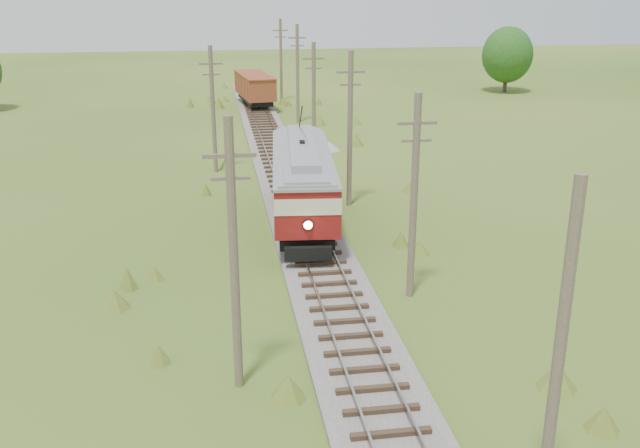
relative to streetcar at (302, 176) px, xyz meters
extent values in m
cube|color=#605B54|center=(0.00, 6.28, -2.66)|extent=(3.60, 96.00, 0.25)
cube|color=#726659|center=(-0.72, 6.28, -2.30)|extent=(0.08, 96.00, 0.17)
cube|color=#726659|center=(0.72, 6.28, -2.30)|extent=(0.08, 96.00, 0.17)
cube|color=#2D2116|center=(0.00, 6.28, -2.46)|extent=(2.40, 96.00, 0.16)
cube|color=black|center=(0.00, 0.00, -1.74)|extent=(3.68, 12.15, 0.49)
cube|color=maroon|center=(0.00, 0.00, -0.66)|extent=(4.23, 13.22, 1.19)
cube|color=beige|center=(0.00, 0.00, 0.32)|extent=(4.26, 13.29, 0.76)
cube|color=black|center=(0.00, 0.00, 0.32)|extent=(4.24, 12.71, 0.60)
cube|color=maroon|center=(0.00, 0.00, 0.86)|extent=(4.23, 13.22, 0.32)
cube|color=gray|center=(0.00, 0.00, 1.22)|extent=(4.30, 13.36, 0.41)
cube|color=gray|center=(0.00, 0.00, 1.59)|extent=(2.26, 9.83, 0.43)
sphere|color=#FFF2BF|center=(-0.61, -6.55, -0.49)|extent=(0.39, 0.39, 0.39)
cylinder|color=black|center=(0.18, 1.94, 2.81)|extent=(0.53, 5.03, 2.09)
cylinder|color=black|center=(-1.26, -4.82, -1.79)|extent=(0.21, 0.87, 0.87)
cylinder|color=black|center=(0.35, -4.97, -1.79)|extent=(0.21, 0.87, 0.87)
cylinder|color=black|center=(-0.35, 4.97, -1.79)|extent=(0.21, 0.87, 0.87)
cylinder|color=black|center=(1.27, 4.82, -1.79)|extent=(0.21, 0.87, 0.87)
cube|color=black|center=(0.00, 37.99, -1.85)|extent=(3.15, 7.89, 0.53)
cube|color=brown|center=(0.00, 37.99, -0.52)|extent=(3.81, 8.80, 2.13)
cube|color=brown|center=(0.00, 37.99, 0.60)|extent=(3.88, 8.98, 0.13)
cylinder|color=black|center=(-0.48, 35.36, -1.80)|extent=(0.23, 0.86, 0.85)
cylinder|color=black|center=(1.11, 35.56, -1.80)|extent=(0.23, 0.86, 0.85)
cylinder|color=black|center=(-1.11, 40.43, -1.80)|extent=(0.23, 0.86, 0.85)
cylinder|color=black|center=(0.48, 40.63, -1.80)|extent=(0.23, 0.86, 0.85)
cone|color=gray|center=(3.57, 18.57, -2.18)|extent=(3.23, 3.23, 1.21)
cone|color=gray|center=(4.38, 17.56, -2.43)|extent=(1.82, 1.82, 0.71)
cylinder|color=brown|center=(3.10, -22.72, 1.61)|extent=(0.30, 0.30, 8.80)
cylinder|color=brown|center=(3.30, -9.72, 1.51)|extent=(0.30, 0.30, 8.60)
cube|color=brown|center=(3.30, -9.72, 4.61)|extent=(1.60, 0.12, 0.12)
cube|color=brown|center=(3.30, -9.72, 3.91)|extent=(1.20, 0.10, 0.10)
cylinder|color=brown|center=(3.20, 3.28, 1.71)|extent=(0.30, 0.30, 9.00)
cube|color=brown|center=(3.20, 3.28, 5.01)|extent=(1.60, 0.12, 0.12)
cube|color=brown|center=(3.20, 3.28, 4.31)|extent=(1.20, 0.10, 0.10)
cylinder|color=brown|center=(3.00, 16.28, 1.41)|extent=(0.30, 0.30, 8.40)
cube|color=brown|center=(3.00, 16.28, 4.41)|extent=(1.60, 0.12, 0.12)
cube|color=brown|center=(3.00, 16.28, 3.71)|extent=(1.20, 0.10, 0.10)
cylinder|color=brown|center=(3.40, 29.28, 1.66)|extent=(0.30, 0.30, 8.90)
cube|color=brown|center=(3.40, 29.28, 4.91)|extent=(1.60, 0.12, 0.12)
cube|color=brown|center=(3.40, 29.28, 4.21)|extent=(1.20, 0.10, 0.10)
cylinder|color=brown|center=(3.20, 42.28, 1.56)|extent=(0.30, 0.30, 8.70)
cube|color=brown|center=(3.20, 42.28, 4.71)|extent=(1.60, 0.12, 0.12)
cube|color=brown|center=(3.20, 42.28, 4.01)|extent=(1.20, 0.10, 0.10)
cylinder|color=brown|center=(-4.20, -15.72, 1.71)|extent=(0.30, 0.30, 9.00)
cube|color=brown|center=(-4.20, -15.72, 5.01)|extent=(1.60, 0.12, 0.12)
cube|color=brown|center=(-4.20, -15.72, 4.31)|extent=(1.20, 0.10, 0.10)
cylinder|color=brown|center=(-4.50, 12.28, 1.51)|extent=(0.30, 0.30, 8.60)
cube|color=brown|center=(-4.50, 12.28, 4.61)|extent=(1.60, 0.12, 0.12)
cube|color=brown|center=(-4.50, 12.28, 3.91)|extent=(1.20, 0.10, 0.10)
cylinder|color=#38281C|center=(30.00, 44.28, -1.53)|extent=(0.50, 0.50, 2.52)
ellipsoid|color=#224514|center=(30.00, 44.28, 1.55)|extent=(5.88, 5.88, 6.47)
camera|label=1|loc=(-4.70, -36.46, 9.97)|focal=40.00mm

